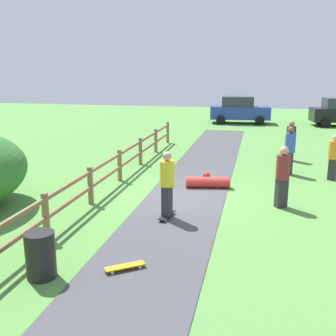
# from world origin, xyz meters

# --- Properties ---
(ground_plane) EXTENTS (60.00, 60.00, 0.00)m
(ground_plane) POSITION_xyz_m (0.00, 0.00, 0.00)
(ground_plane) COLOR #568E42
(asphalt_path) EXTENTS (2.40, 28.00, 0.02)m
(asphalt_path) POSITION_xyz_m (0.00, 0.00, 0.01)
(asphalt_path) COLOR #47474C
(asphalt_path) RESTS_ON ground_plane
(wooden_fence) EXTENTS (0.12, 18.12, 1.10)m
(wooden_fence) POSITION_xyz_m (-2.60, 0.00, 0.67)
(wooden_fence) COLOR olive
(wooden_fence) RESTS_ON ground_plane
(trash_bin) EXTENTS (0.56, 0.56, 0.90)m
(trash_bin) POSITION_xyz_m (-1.80, -5.52, 0.45)
(trash_bin) COLOR black
(trash_bin) RESTS_ON ground_plane
(skater_riding) EXTENTS (0.43, 0.82, 1.77)m
(skater_riding) POSITION_xyz_m (-0.17, -1.99, 1.01)
(skater_riding) COLOR black
(skater_riding) RESTS_ON asphalt_path
(skater_fallen) EXTENTS (1.48, 1.26, 0.36)m
(skater_fallen) POSITION_xyz_m (0.52, 1.10, 0.20)
(skater_fallen) COLOR red
(skater_fallen) RESTS_ON asphalt_path
(skateboard_loose) EXTENTS (0.76, 0.64, 0.08)m
(skateboard_loose) POSITION_xyz_m (-0.35, -4.94, 0.09)
(skateboard_loose) COLOR #BF8C19
(skateboard_loose) RESTS_ON asphalt_path
(bystander_orange) EXTENTS (0.52, 0.52, 1.62)m
(bystander_orange) POSITION_xyz_m (4.71, 3.04, 0.89)
(bystander_orange) COLOR #2D2D33
(bystander_orange) RESTS_ON ground_plane
(bystander_black) EXTENTS (0.47, 0.47, 1.70)m
(bystander_black) POSITION_xyz_m (3.45, 5.95, 0.94)
(bystander_black) COLOR #2D2D33
(bystander_black) RESTS_ON ground_plane
(bystander_blue) EXTENTS (0.50, 0.50, 1.80)m
(bystander_blue) POSITION_xyz_m (3.25, 3.48, 1.00)
(bystander_blue) COLOR #2D2D33
(bystander_blue) RESTS_ON ground_plane
(bystander_maroon) EXTENTS (0.52, 0.52, 1.76)m
(bystander_maroon) POSITION_xyz_m (2.80, -0.40, 0.97)
(bystander_maroon) COLOR #2D2D33
(bystander_maroon) RESTS_ON ground_plane
(parked_car_blue) EXTENTS (4.32, 2.25, 1.92)m
(parked_car_blue) POSITION_xyz_m (0.70, 17.88, 0.96)
(parked_car_blue) COLOR #283D99
(parked_car_blue) RESTS_ON ground_plane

